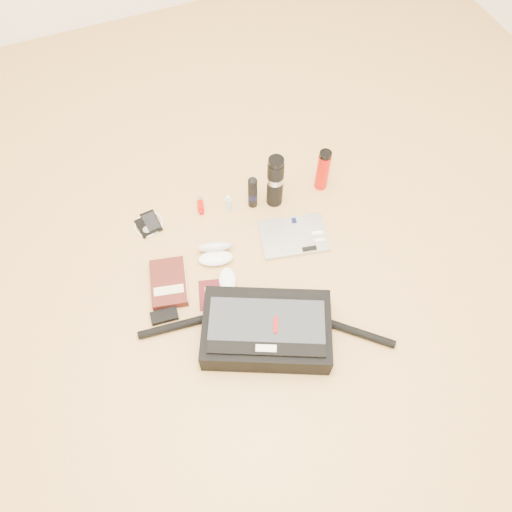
{
  "coord_description": "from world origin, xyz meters",
  "views": [
    {
      "loc": [
        -0.37,
        -0.87,
        1.83
      ],
      "look_at": [
        0.03,
        0.11,
        0.06
      ],
      "focal_mm": 35.0,
      "sensor_mm": 36.0,
      "label": 1
    }
  ],
  "objects_px": {
    "messenger_bag": "(266,330)",
    "book": "(169,283)",
    "thermos_red": "(323,170)",
    "thermos_black": "(275,181)",
    "laptop": "(294,236)"
  },
  "relations": [
    {
      "from": "book",
      "to": "thermos_red",
      "type": "relative_size",
      "value": 1.1
    },
    {
      "from": "laptop",
      "to": "thermos_red",
      "type": "distance_m",
      "value": 0.34
    },
    {
      "from": "messenger_bag",
      "to": "thermos_black",
      "type": "xyz_separation_m",
      "value": [
        0.29,
        0.6,
        0.08
      ]
    },
    {
      "from": "laptop",
      "to": "thermos_red",
      "type": "xyz_separation_m",
      "value": [
        0.23,
        0.22,
        0.1
      ]
    },
    {
      "from": "messenger_bag",
      "to": "thermos_red",
      "type": "height_order",
      "value": "thermos_red"
    },
    {
      "from": "laptop",
      "to": "book",
      "type": "relative_size",
      "value": 1.31
    },
    {
      "from": "thermos_red",
      "to": "thermos_black",
      "type": "bearing_deg",
      "value": -179.54
    },
    {
      "from": "laptop",
      "to": "thermos_black",
      "type": "xyz_separation_m",
      "value": [
        -0.0,
        0.22,
        0.13
      ]
    },
    {
      "from": "thermos_red",
      "to": "book",
      "type": "bearing_deg",
      "value": -163.38
    },
    {
      "from": "laptop",
      "to": "thermos_red",
      "type": "height_order",
      "value": "thermos_red"
    },
    {
      "from": "messenger_bag",
      "to": "book",
      "type": "bearing_deg",
      "value": 152.5
    },
    {
      "from": "book",
      "to": "thermos_black",
      "type": "bearing_deg",
      "value": 35.32
    },
    {
      "from": "book",
      "to": "laptop",
      "type": "bearing_deg",
      "value": 14.98
    },
    {
      "from": "laptop",
      "to": "thermos_red",
      "type": "relative_size",
      "value": 1.44
    },
    {
      "from": "messenger_bag",
      "to": "thermos_red",
      "type": "bearing_deg",
      "value": 72.77
    }
  ]
}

